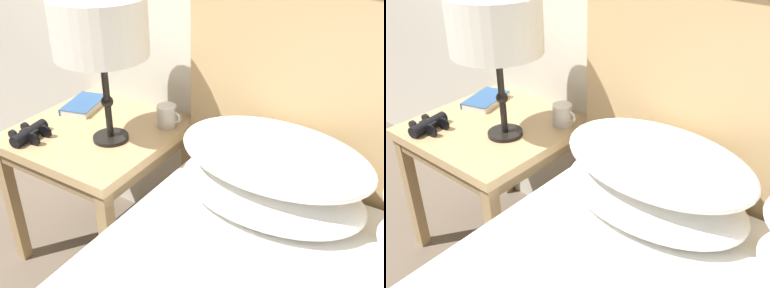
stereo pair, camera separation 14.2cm
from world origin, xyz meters
The scene contains 5 objects.
nightstand centered at (-0.64, 0.81, 0.50)m, with size 0.58×0.58×0.58m.
table_lamp centered at (-0.54, 0.77, 0.98)m, with size 0.32×0.32×0.51m.
book_on_nightstand centered at (-0.81, 0.92, 0.59)m, with size 0.17×0.22×0.03m.
binoculars_pair centered at (-0.79, 0.62, 0.60)m, with size 0.15×0.16×0.05m.
coffee_mug centered at (-0.42, 0.97, 0.62)m, with size 0.10×0.08×0.08m.
Camera 1 is at (0.48, -0.28, 1.39)m, focal length 42.00 mm.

